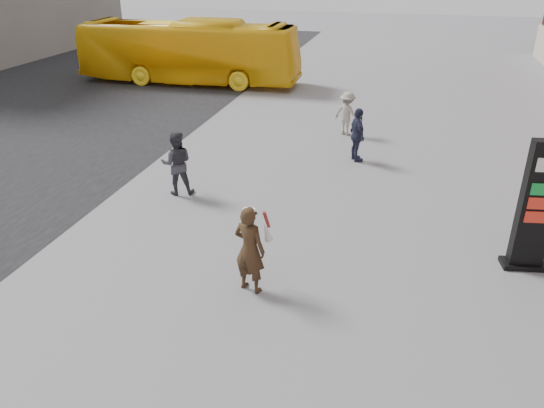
% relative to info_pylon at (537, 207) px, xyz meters
% --- Properties ---
extents(ground, '(100.00, 100.00, 0.00)m').
position_rel_info_pylon_xyz_m(ground, '(-4.85, -1.83, -1.34)').
color(ground, '#9E9EA3').
extents(info_pylon, '(0.92, 0.56, 2.68)m').
position_rel_info_pylon_xyz_m(info_pylon, '(0.00, 0.00, 0.00)').
color(info_pylon, black).
rests_on(info_pylon, ground).
extents(woman, '(0.77, 0.73, 1.72)m').
position_rel_info_pylon_xyz_m(woman, '(-5.10, -2.14, -0.46)').
color(woman, black).
rests_on(woman, ground).
extents(bus, '(10.56, 2.68, 2.93)m').
position_rel_info_pylon_xyz_m(bus, '(-12.91, 13.76, 0.13)').
color(bus, yellow).
rests_on(bus, road).
extents(pedestrian_a, '(0.99, 0.89, 1.68)m').
position_rel_info_pylon_xyz_m(pedestrian_a, '(-8.19, 1.58, -0.50)').
color(pedestrian_a, '#33333B').
rests_on(pedestrian_a, ground).
extents(pedestrian_b, '(1.10, 0.91, 1.48)m').
position_rel_info_pylon_xyz_m(pedestrian_b, '(-4.58, 7.65, -0.60)').
color(pedestrian_b, '#9E9789').
rests_on(pedestrian_b, ground).
extents(pedestrian_c, '(0.78, 1.03, 1.62)m').
position_rel_info_pylon_xyz_m(pedestrian_c, '(-3.96, 5.17, -0.53)').
color(pedestrian_c, '#292D45').
rests_on(pedestrian_c, ground).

